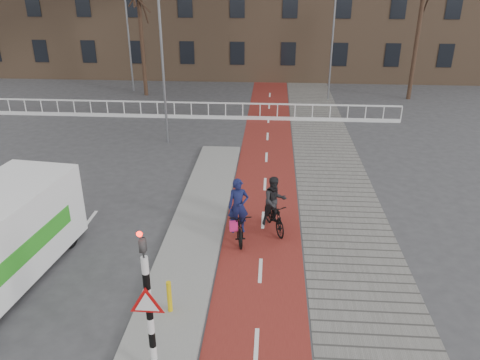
{
  "coord_description": "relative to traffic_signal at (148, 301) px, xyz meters",
  "views": [
    {
      "loc": [
        1.71,
        -9.23,
        7.87
      ],
      "look_at": [
        0.7,
        5.0,
        1.5
      ],
      "focal_mm": 35.0,
      "sensor_mm": 36.0,
      "label": 1
    }
  ],
  "objects": [
    {
      "name": "streetlight_near",
      "position": [
        -2.9,
        14.75,
        1.65
      ],
      "size": [
        0.12,
        0.12,
        7.27
      ],
      "primitive_type": "cylinder",
      "color": "slate",
      "rests_on": "ground"
    },
    {
      "name": "cyclist_near",
      "position": [
        1.33,
        5.8,
        -1.3
      ],
      "size": [
        1.05,
        2.07,
        2.04
      ],
      "rotation": [
        0.0,
        0.0,
        0.19
      ],
      "color": "black",
      "rests_on": "bike_lane"
    },
    {
      "name": "tree_right",
      "position": [
        11.46,
        24.61,
        2.01
      ],
      "size": [
        0.27,
        0.27,
        8.01
      ],
      "primitive_type": "cylinder",
      "color": "#321F16",
      "rests_on": "ground"
    },
    {
      "name": "cyclist_far",
      "position": [
        2.47,
        6.37,
        -1.19
      ],
      "size": [
        1.1,
        1.83,
        1.9
      ],
      "rotation": [
        0.0,
        0.0,
        0.36
      ],
      "color": "black",
      "rests_on": "bike_lane"
    },
    {
      "name": "traffic_signal",
      "position": [
        0.0,
        0.0,
        0.0
      ],
      "size": [
        0.8,
        0.8,
        3.68
      ],
      "color": "black",
      "rests_on": "curb_island"
    },
    {
      "name": "streetlight_right",
      "position": [
        6.02,
        24.1,
        2.07
      ],
      "size": [
        0.12,
        0.12,
        8.13
      ],
      "primitive_type": "cylinder",
      "color": "slate",
      "rests_on": "ground"
    },
    {
      "name": "sidewalk",
      "position": [
        4.9,
        12.02,
        -1.98
      ],
      "size": [
        3.0,
        60.0,
        0.01
      ],
      "primitive_type": "cube",
      "color": "slate",
      "rests_on": "ground"
    },
    {
      "name": "bike_lane",
      "position": [
        2.1,
        12.02,
        -1.98
      ],
      "size": [
        2.5,
        60.0,
        0.01
      ],
      "primitive_type": "cube",
      "color": "maroon",
      "rests_on": "ground"
    },
    {
      "name": "ground",
      "position": [
        0.6,
        2.02,
        -1.99
      ],
      "size": [
        120.0,
        120.0,
        0.0
      ],
      "primitive_type": "plane",
      "color": "#38383A",
      "rests_on": "ground"
    },
    {
      "name": "streetlight_left",
      "position": [
        -7.72,
        25.59,
        1.9
      ],
      "size": [
        0.12,
        0.12,
        7.78
      ],
      "primitive_type": "cylinder",
      "color": "slate",
      "rests_on": "ground"
    },
    {
      "name": "curb_island",
      "position": [
        -0.1,
        6.02,
        -1.93
      ],
      "size": [
        1.8,
        16.0,
        0.12
      ],
      "primitive_type": "cube",
      "color": "gray",
      "rests_on": "ground"
    },
    {
      "name": "railing",
      "position": [
        -4.4,
        19.02,
        -1.68
      ],
      "size": [
        28.0,
        0.1,
        0.99
      ],
      "color": "silver",
      "rests_on": "ground"
    },
    {
      "name": "tree_mid",
      "position": [
        -6.49,
        24.41,
        1.56
      ],
      "size": [
        0.27,
        0.27,
        7.1
      ],
      "primitive_type": "cylinder",
      "color": "#321F16",
      "rests_on": "ground"
    },
    {
      "name": "bollard",
      "position": [
        -0.09,
        1.99,
        -1.44
      ],
      "size": [
        0.12,
        0.12,
        0.86
      ],
      "primitive_type": "cylinder",
      "color": "#E1BA0C",
      "rests_on": "curb_island"
    }
  ]
}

